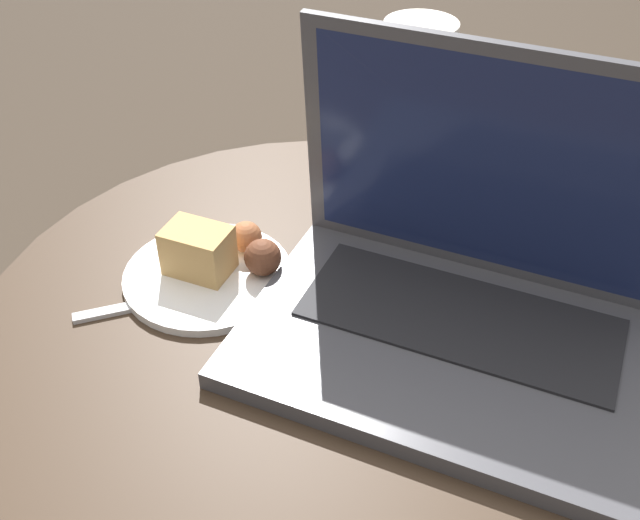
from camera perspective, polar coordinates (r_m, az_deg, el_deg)
table at (r=0.82m, az=0.23°, el=-10.08°), size 0.68×0.68×0.48m
laptop at (r=0.69m, az=10.93°, el=-2.19°), size 0.41×0.30×0.26m
beer_glass at (r=0.83m, az=7.11°, el=10.44°), size 0.08×0.08×0.22m
snack_plate at (r=0.77m, az=-8.09°, el=-0.26°), size 0.17×0.17×0.06m
fork at (r=0.76m, az=-10.60°, el=-2.78°), size 0.13×0.15×0.01m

